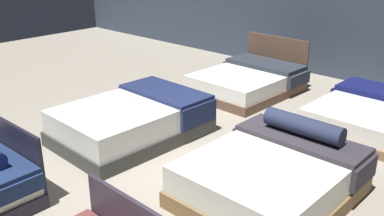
{
  "coord_description": "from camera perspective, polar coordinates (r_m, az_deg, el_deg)",
  "views": [
    {
      "loc": [
        3.44,
        -3.49,
        2.79
      ],
      "look_at": [
        -0.36,
        0.64,
        0.6
      ],
      "focal_mm": 40.61,
      "sensor_mm": 36.0,
      "label": 1
    }
  ],
  "objects": [
    {
      "name": "bed_5",
      "position": [
        7.43,
        22.29,
        -0.69
      ],
      "size": [
        1.59,
        2.0,
        0.48
      ],
      "rotation": [
        0.0,
        0.0,
        -0.02
      ],
      "color": "brown",
      "rests_on": "ground_plane"
    },
    {
      "name": "bed_4",
      "position": [
        8.49,
        7.45,
        3.57
      ],
      "size": [
        1.65,
        2.06,
        0.96
      ],
      "rotation": [
        0.0,
        0.0,
        -0.03
      ],
      "color": "brown",
      "rests_on": "ground_plane"
    },
    {
      "name": "bed_3",
      "position": [
        5.07,
        10.49,
        -8.8
      ],
      "size": [
        1.66,
        1.94,
        0.82
      ],
      "rotation": [
        0.0,
        0.0,
        -0.01
      ],
      "color": "brown",
      "rests_on": "ground_plane"
    },
    {
      "name": "ground_plane",
      "position": [
        5.64,
        -1.74,
        -8.49
      ],
      "size": [
        18.0,
        18.0,
        0.02
      ],
      "primitive_type": "cube",
      "color": "gray"
    },
    {
      "name": "bed_2",
      "position": [
        6.52,
        -7.76,
        -1.61
      ],
      "size": [
        1.56,
        2.19,
        0.6
      ],
      "rotation": [
        0.0,
        0.0,
        -0.03
      ],
      "color": "#2E2F2C",
      "rests_on": "ground_plane"
    }
  ]
}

